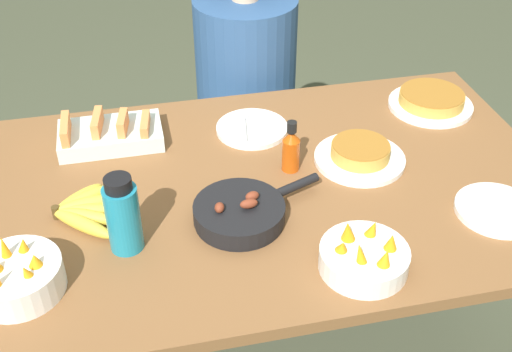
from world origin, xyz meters
name	(u,v)px	position (x,y,z in m)	size (l,w,h in m)	color
dining_table	(256,211)	(0.00, 0.00, 0.68)	(1.67, 1.00, 0.77)	brown
banana_bunch	(83,209)	(-0.46, -0.03, 0.79)	(0.18, 0.25, 0.04)	gold
melon_tray	(110,134)	(-0.38, 0.29, 0.81)	(0.30, 0.17, 0.10)	silver
skillet	(241,212)	(-0.07, -0.14, 0.80)	(0.35, 0.23, 0.08)	black
frittata_plate_center	(360,155)	(0.31, 0.05, 0.80)	(0.26, 0.26, 0.06)	white
frittata_plate_side	(431,101)	(0.64, 0.28, 0.80)	(0.27, 0.27, 0.05)	white
empty_plate_near_front	(497,210)	(0.58, -0.25, 0.78)	(0.22, 0.22, 0.02)	white
empty_plate_far_left	(252,129)	(0.05, 0.27, 0.78)	(0.22, 0.22, 0.02)	white
fruit_bowl_mango	(17,277)	(-0.60, -0.26, 0.81)	(0.20, 0.20, 0.13)	white
fruit_bowl_citrus	(364,257)	(0.17, -0.36, 0.81)	(0.21, 0.21, 0.11)	white
water_bottle	(123,215)	(-0.36, -0.17, 0.87)	(0.08, 0.08, 0.20)	teal
hot_sauce_bottle	(291,149)	(0.11, 0.05, 0.84)	(0.05, 0.05, 0.15)	#C64C0F
person_figure	(246,120)	(0.13, 0.74, 0.52)	(0.41, 0.41, 1.27)	black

